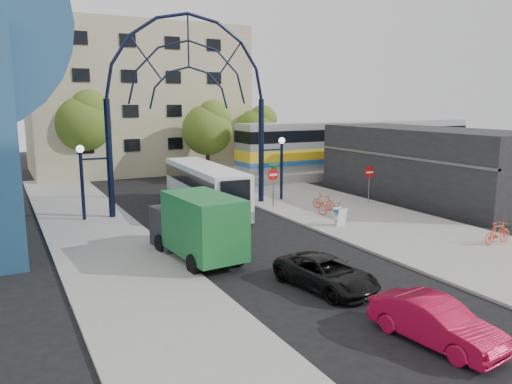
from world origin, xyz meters
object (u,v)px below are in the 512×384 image
red_sedan (435,322)px  bike_near_a (332,209)px  black_suv (326,273)px  bike_near_b (324,201)px  train_car (360,143)px  tree_north_b (84,120)px  sandwich_board (340,215)px  do_not_enter_sign (369,176)px  street_name_sign (274,174)px  tree_north_a (209,127)px  city_bus (205,187)px  gateway_arch (189,73)px  bike_far_b (498,233)px  stop_sign (273,178)px  tree_north_c (258,128)px  green_truck (196,226)px

red_sedan → bike_near_a: size_ratio=2.26×
black_suv → bike_near_b: bearing=45.7°
train_car → black_suv: size_ratio=5.87×
tree_north_b → sandwich_board: bearing=-68.4°
do_not_enter_sign → train_car: size_ratio=0.10×
do_not_enter_sign → street_name_sign: (-5.80, 2.60, 0.15)m
street_name_sign → tree_north_a: tree_north_a is taller
city_bus → sandwich_board: bearing=-54.2°
sandwich_board → bike_near_b: sandwich_board is taller
gateway_arch → bike_far_b: gateway_arch is taller
sandwich_board → tree_north_a: bearing=88.5°
do_not_enter_sign → red_sedan: bearing=-124.7°
bike_near_a → street_name_sign: bearing=76.7°
stop_sign → train_car: train_car is taller
street_name_sign → black_suv: 14.88m
do_not_enter_sign → bike_near_b: (-3.69, -0.07, -1.36)m
sandwich_board → tree_north_b: 26.15m
street_name_sign → black_suv: bearing=-112.2°
gateway_arch → red_sedan: bearing=-90.3°
street_name_sign → stop_sign: bearing=-123.6°
stop_sign → bike_near_b: bearing=-39.5°
stop_sign → tree_north_c: size_ratio=0.38×
bike_near_a → bike_near_b: 2.04m
do_not_enter_sign → train_car: train_car is taller
gateway_arch → black_suv: gateway_arch is taller
tree_north_a → city_bus: tree_north_a is taller
bike_far_b → tree_north_a: bearing=7.8°
tree_north_a → sandwich_board: bearing=-91.5°
green_truck → do_not_enter_sign: bearing=16.4°
sandwich_board → bike_near_b: bearing=66.6°
city_bus → green_truck: (-4.08, -9.14, -0.02)m
do_not_enter_sign → bike_far_b: 10.49m
tree_north_b → bike_near_a: 24.70m
street_name_sign → sandwich_board: (0.40, -6.62, -1.39)m
train_car → bike_near_b: size_ratio=15.35×
sandwich_board → bike_near_b: size_ratio=0.60×
train_car → red_sedan: bearing=-125.6°
green_truck → gateway_arch: bearing=66.0°
train_car → bike_far_b: train_car is taller
street_name_sign → bike_near_a: 5.01m
gateway_arch → stop_sign: size_ratio=5.46×
tree_north_c → bike_near_b: bearing=-105.0°
stop_sign → tree_north_a: bearing=84.6°
gateway_arch → bike_near_a: gateway_arch is taller
tree_north_c → green_truck: 28.23m
city_bus → green_truck: green_truck is taller
tree_north_c → city_bus: size_ratio=0.62×
do_not_enter_sign → tree_north_b: bearing=126.7°
city_bus → green_truck: size_ratio=1.75×
street_name_sign → train_car: bearing=32.4°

